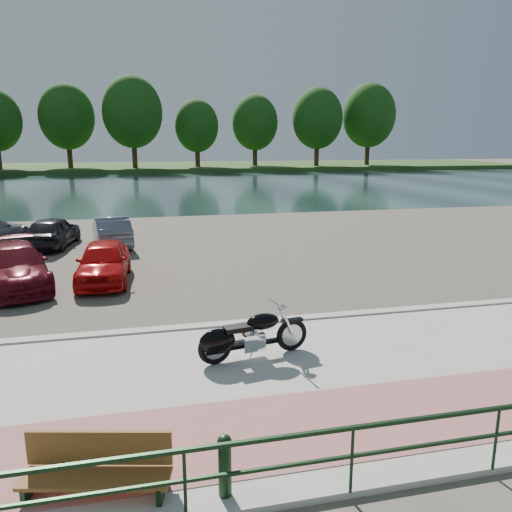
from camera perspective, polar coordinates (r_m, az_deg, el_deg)
The scene contains 16 objects.
ground at distance 10.15m, azimuth 1.51°, elevation -12.03°, with size 200.00×200.00×0.00m, color #595447.
promenade at distance 9.27m, azimuth 3.10°, elevation -14.29°, with size 60.00×6.00×0.10m, color #A09F97.
pink_path at distance 7.99m, azimuth 6.22°, elevation -18.69°, with size 60.00×2.00×0.01m, color #955458.
kerb at distance 11.92m, azimuth -0.89°, elevation -7.76°, with size 60.00×0.30×0.14m, color #A09F97.
parking_lot at distance 20.49m, azimuth -6.15°, elevation 0.88°, with size 60.00×18.00×0.04m, color #433F36.
river at distance 49.15m, azimuth -10.25°, elevation 7.79°, with size 120.00×40.00×0.00m, color #1A2E2E.
far_bank at distance 81.04m, azimuth -11.42°, elevation 9.93°, with size 120.00×24.00×0.60m, color #29491A.
railing at distance 6.46m, azimuth 10.99°, elevation -20.17°, with size 24.04×0.05×0.90m.
bollards at distance 6.45m, azimuth -5.17°, elevation -22.66°, with size 10.68×0.18×0.81m.
far_trees at distance 75.06m, azimuth -8.08°, elevation 15.32°, with size 70.25×10.68×12.52m.
motorcycle at distance 9.88m, azimuth -1.37°, elevation -9.21°, with size 2.31×0.83×1.05m.
park_bench at distance 6.88m, azimuth -17.68°, elevation -21.86°, with size 1.86×0.85×0.72m.
car_3 at distance 16.38m, azimuth -25.86°, elevation -1.09°, with size 1.78×4.38×1.27m, color #540C15.
car_4 at distance 16.05m, azimuth -17.02°, elevation -0.63°, with size 1.49×3.69×1.26m, color #BA0C0C.
car_8 at distance 22.10m, azimuth -22.25°, elevation 2.60°, with size 1.50×3.73×1.27m, color black.
car_9 at distance 21.48m, azimuth -16.17°, elevation 2.75°, with size 1.32×3.79×1.25m, color slate.
Camera 1 is at (-2.31, -8.91, 4.30)m, focal length 35.00 mm.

